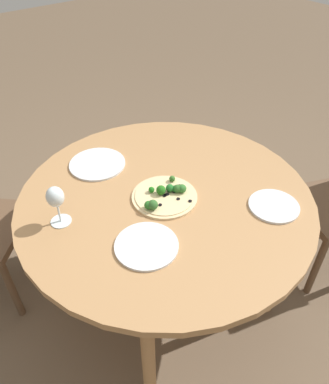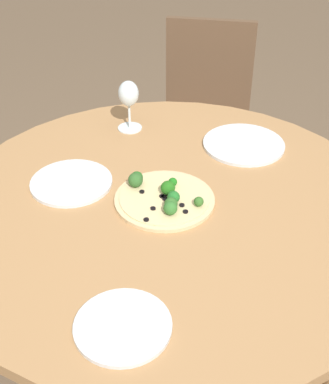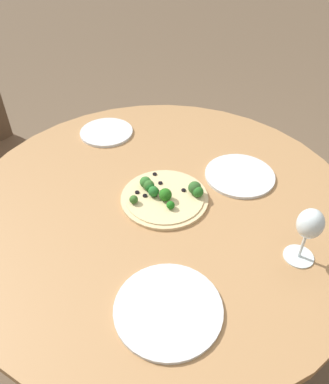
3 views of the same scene
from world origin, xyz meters
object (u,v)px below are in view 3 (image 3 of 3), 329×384
at_px(pizza, 166,195).
at_px(plate_far, 168,309).
at_px(plate_side, 107,132).
at_px(wine_glass, 309,226).
at_px(plate_near, 240,175).

bearing_deg(pizza, plate_far, 104.39).
distance_m(pizza, plate_side, 0.44).
bearing_deg(plate_far, wine_glass, -141.79).
distance_m(plate_near, plate_side, 0.54).
height_order(pizza, wine_glass, wine_glass).
relative_size(pizza, plate_near, 1.17).
relative_size(wine_glass, plate_near, 0.73).
relative_size(wine_glass, plate_side, 0.83).
bearing_deg(plate_near, plate_side, -15.65).
height_order(plate_near, plate_side, same).
height_order(plate_near, plate_far, same).
bearing_deg(plate_near, wine_glass, 120.74).
bearing_deg(wine_glass, pizza, -19.47).
height_order(wine_glass, plate_side, wine_glass).
bearing_deg(plate_side, wine_glass, 147.34).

